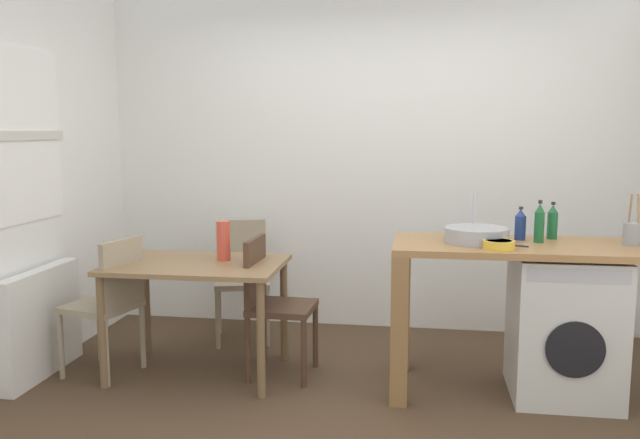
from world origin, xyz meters
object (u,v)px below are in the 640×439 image
at_px(chair_person_seat, 110,299).
at_px(vase, 224,241).
at_px(washing_machine, 564,326).
at_px(mixing_bowl, 499,244).
at_px(dining_table, 197,277).
at_px(chair_opposite, 271,298).
at_px(bottle_clear_small, 552,222).
at_px(bottle_squat_brown, 539,223).
at_px(utensil_crock, 633,233).
at_px(bottle_tall_green, 520,225).
at_px(chair_spare_by_wall, 242,272).

distance_m(chair_person_seat, vase, 0.82).
xyz_separation_m(washing_machine, mixing_bowl, (-0.42, -0.20, 0.52)).
distance_m(washing_machine, mixing_bowl, 0.69).
xyz_separation_m(dining_table, chair_opposite, (0.48, 0.05, -0.14)).
height_order(washing_machine, bottle_clear_small, bottle_clear_small).
distance_m(bottle_squat_brown, vase, 1.97).
xyz_separation_m(bottle_squat_brown, utensil_crock, (0.52, -0.00, -0.05)).
bearing_deg(chair_person_seat, bottle_tall_green, -71.19).
relative_size(dining_table, chair_spare_by_wall, 1.22).
xyz_separation_m(chair_opposite, vase, (-0.33, 0.05, 0.36)).
bearing_deg(bottle_tall_green, dining_table, -176.55).
relative_size(bottle_squat_brown, vase, 0.98).
bearing_deg(bottle_clear_small, utensil_crock, -19.88).
distance_m(chair_opposite, vase, 0.49).
bearing_deg(bottle_tall_green, chair_person_seat, -174.68).
bearing_deg(vase, chair_opposite, -8.20).
bearing_deg(vase, utensil_crock, -1.55).
relative_size(bottle_tall_green, mixing_bowl, 1.14).
distance_m(bottle_squat_brown, utensil_crock, 0.53).
bearing_deg(chair_opposite, washing_machine, 90.07).
relative_size(chair_opposite, bottle_clear_small, 3.94).
bearing_deg(vase, bottle_clear_small, 2.35).
bearing_deg(chair_spare_by_wall, washing_machine, 144.02).
xyz_separation_m(washing_machine, bottle_squat_brown, (-0.16, 0.06, 0.60)).
xyz_separation_m(chair_opposite, chair_spare_by_wall, (-0.40, 0.72, 0.00)).
bearing_deg(bottle_tall_green, bottle_clear_small, 17.52).
bearing_deg(chair_spare_by_wall, bottle_squat_brown, 143.98).
distance_m(dining_table, chair_opposite, 0.50).
bearing_deg(chair_spare_by_wall, chair_opposite, 102.73).
bearing_deg(utensil_crock, chair_spare_by_wall, 163.91).
distance_m(chair_person_seat, bottle_tall_green, 2.63).
distance_m(bottle_tall_green, bottle_squat_brown, 0.13).
height_order(dining_table, bottle_clear_small, bottle_clear_small).
bearing_deg(mixing_bowl, bottle_squat_brown, 44.21).
relative_size(bottle_tall_green, utensil_crock, 0.68).
relative_size(chair_spare_by_wall, utensil_crock, 3.00).
distance_m(chair_person_seat, chair_spare_by_wall, 1.09).
bearing_deg(chair_opposite, dining_table, -81.24).
relative_size(mixing_bowl, utensil_crock, 0.59).
bearing_deg(dining_table, bottle_clear_small, 4.76).
distance_m(dining_table, bottle_squat_brown, 2.15).
xyz_separation_m(chair_opposite, bottle_clear_small, (1.74, 0.13, 0.52)).
relative_size(chair_opposite, chair_spare_by_wall, 1.00).
bearing_deg(bottle_squat_brown, vase, 178.12).
bearing_deg(bottle_clear_small, mixing_bowl, -132.10).
relative_size(chair_spare_by_wall, bottle_clear_small, 3.94).
height_order(chair_person_seat, vase, vase).
xyz_separation_m(washing_machine, bottle_clear_small, (-0.05, 0.20, 0.59)).
height_order(chair_spare_by_wall, mixing_bowl, mixing_bowl).
xyz_separation_m(chair_person_seat, mixing_bowl, (2.40, -0.10, 0.44)).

